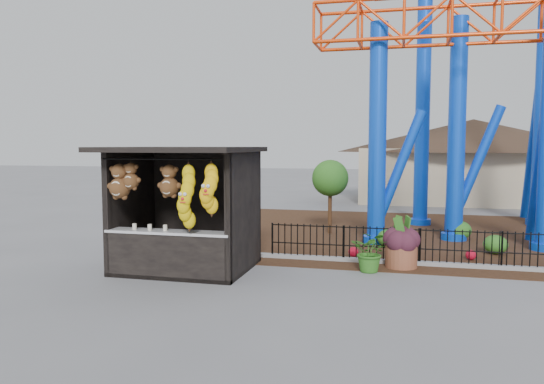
% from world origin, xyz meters
% --- Properties ---
extents(ground, '(120.00, 120.00, 0.00)m').
position_xyz_m(ground, '(0.00, 0.00, 0.00)').
color(ground, slate).
rests_on(ground, ground).
extents(mulch_bed, '(18.00, 12.00, 0.02)m').
position_xyz_m(mulch_bed, '(4.00, 8.00, 0.01)').
color(mulch_bed, '#331E11').
rests_on(mulch_bed, ground).
extents(curb, '(18.00, 0.18, 0.12)m').
position_xyz_m(curb, '(4.00, 3.00, 0.06)').
color(curb, gray).
rests_on(curb, ground).
extents(prize_booth, '(3.50, 3.40, 3.12)m').
position_xyz_m(prize_booth, '(-3.00, 0.90, 1.53)').
color(prize_booth, black).
rests_on(prize_booth, ground).
extents(picket_fence, '(12.20, 0.06, 1.00)m').
position_xyz_m(picket_fence, '(4.90, 3.00, 0.50)').
color(picket_fence, black).
rests_on(picket_fence, ground).
extents(roller_coaster, '(11.00, 6.37, 10.82)m').
position_xyz_m(roller_coaster, '(5.12, 8.23, 6.44)').
color(roller_coaster, blue).
rests_on(roller_coaster, ground).
extents(terracotta_planter, '(0.93, 0.93, 0.62)m').
position_xyz_m(terracotta_planter, '(2.32, 2.66, 0.31)').
color(terracotta_planter, brown).
rests_on(terracotta_planter, ground).
extents(planter_foliage, '(0.70, 0.70, 0.64)m').
position_xyz_m(planter_foliage, '(2.32, 2.66, 0.94)').
color(planter_foliage, '#371622').
rests_on(planter_foliage, terracotta_planter).
extents(potted_plant, '(1.08, 0.98, 1.03)m').
position_xyz_m(potted_plant, '(1.60, 1.99, 0.51)').
color(potted_plant, '#275118').
rests_on(potted_plant, ground).
extents(landscaping, '(8.88, 4.18, 0.63)m').
position_xyz_m(landscaping, '(5.03, 5.86, 0.28)').
color(landscaping, '#2A601C').
rests_on(landscaping, mulch_bed).
extents(pavilion, '(15.00, 15.00, 4.80)m').
position_xyz_m(pavilion, '(6.00, 20.00, 3.07)').
color(pavilion, '#BFAD8C').
rests_on(pavilion, ground).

